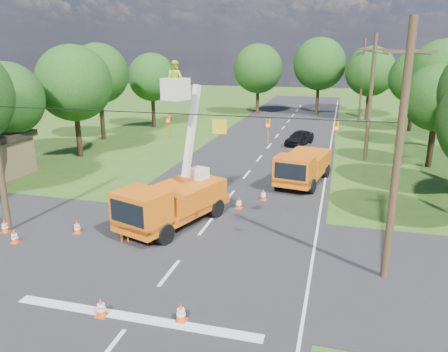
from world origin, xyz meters
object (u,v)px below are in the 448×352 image
(tree_left_d, at_px, (74,83))
(bucket_truck, at_px, (172,194))
(traffic_cone_5, at_px, (14,236))
(pole_right_near, at_px, (398,155))
(traffic_cone_2, at_px, (239,203))
(tree_left_e, at_px, (99,74))
(tree_right_d, at_px, (442,74))
(tree_far_a, at_px, (258,69))
(tree_left_f, at_px, (152,77))
(traffic_cone_0, at_px, (101,307))
(traffic_cone_1, at_px, (181,312))
(traffic_cone_7, at_px, (298,167))
(pole_right_mid, at_px, (370,98))
(second_truck, at_px, (303,167))
(tree_right_e, at_px, (415,78))
(tree_right_c, at_px, (437,98))
(tree_left_c, at_px, (7,99))
(distant_car, at_px, (299,138))
(traffic_cone_3, at_px, (263,195))
(traffic_cone_6, at_px, (5,226))
(pole_right_far, at_px, (362,80))
(tree_far_b, at_px, (319,64))
(tree_far_c, at_px, (371,71))
(ground_worker, at_px, (124,226))
(traffic_cone_4, at_px, (77,227))

(tree_left_d, bearing_deg, bucket_truck, -42.62)
(traffic_cone_5, xyz_separation_m, pole_right_near, (16.68, 1.17, 4.75))
(traffic_cone_2, height_order, tree_left_e, tree_left_e)
(bucket_truck, relative_size, tree_right_d, 0.86)
(tree_far_a, bearing_deg, tree_left_f, -127.01)
(traffic_cone_0, bearing_deg, traffic_cone_5, 149.12)
(traffic_cone_1, distance_m, tree_left_e, 33.20)
(bucket_truck, relative_size, traffic_cone_2, 11.76)
(traffic_cone_7, height_order, pole_right_mid, pole_right_mid)
(second_truck, xyz_separation_m, tree_right_e, (9.70, 23.18, 4.58))
(traffic_cone_1, xyz_separation_m, tree_right_c, (11.58, 23.93, 4.95))
(traffic_cone_0, relative_size, traffic_cone_7, 1.00)
(traffic_cone_1, xyz_separation_m, tree_left_c, (-18.12, 13.93, 5.08))
(distant_car, bearing_deg, tree_left_f, -179.85)
(second_truck, xyz_separation_m, traffic_cone_1, (-2.48, -16.76, -0.87))
(distant_car, height_order, tree_left_c, tree_left_c)
(bucket_truck, bearing_deg, traffic_cone_3, 72.45)
(distant_car, height_order, traffic_cone_6, distant_car)
(traffic_cone_3, bearing_deg, tree_left_f, 127.46)
(bucket_truck, height_order, pole_right_far, pole_right_far)
(tree_far_a, bearing_deg, tree_right_c, -52.83)
(traffic_cone_1, xyz_separation_m, tree_far_a, (-6.62, 47.93, 5.83))
(traffic_cone_0, relative_size, tree_left_f, 0.08)
(tree_left_c, height_order, tree_far_b, tree_far_b)
(pole_right_far, bearing_deg, pole_right_mid, -90.00)
(traffic_cone_1, xyz_separation_m, traffic_cone_7, (1.87, 19.78, 0.00))
(traffic_cone_6, relative_size, tree_left_d, 0.08)
(tree_left_d, distance_m, tree_left_e, 7.24)
(pole_right_far, distance_m, tree_right_d, 14.53)
(tree_left_f, bearing_deg, traffic_cone_2, -56.47)
(pole_right_mid, distance_m, tree_far_c, 22.04)
(traffic_cone_3, distance_m, tree_right_d, 23.78)
(tree_right_d, xyz_separation_m, tree_far_a, (-19.80, 16.00, -0.49))
(traffic_cone_5, height_order, traffic_cone_6, same)
(distant_car, bearing_deg, tree_right_c, -9.13)
(ground_worker, bearing_deg, tree_right_c, 21.97)
(distant_car, distance_m, tree_right_e, 16.21)
(tree_left_c, distance_m, tree_left_d, 6.22)
(traffic_cone_3, relative_size, tree_left_d, 0.08)
(tree_left_d, xyz_separation_m, tree_left_e, (-1.80, 7.00, 0.37))
(traffic_cone_5, height_order, tree_far_c, tree_far_c)
(traffic_cone_1, height_order, pole_right_far, pole_right_far)
(pole_right_mid, bearing_deg, traffic_cone_3, -117.71)
(ground_worker, bearing_deg, tree_far_a, 65.64)
(traffic_cone_6, distance_m, tree_far_a, 43.87)
(ground_worker, bearing_deg, traffic_cone_4, 147.33)
(traffic_cone_5, distance_m, tree_far_b, 47.94)
(traffic_cone_3, bearing_deg, traffic_cone_2, -121.86)
(traffic_cone_4, xyz_separation_m, tree_right_d, (20.75, 26.41, 6.32))
(traffic_cone_5, xyz_separation_m, tree_right_d, (22.98, 28.17, 6.32))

